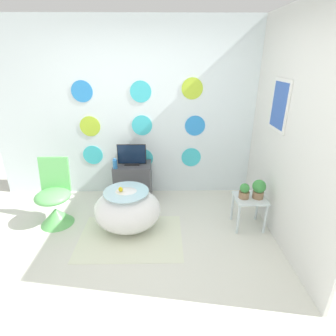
{
  "coord_description": "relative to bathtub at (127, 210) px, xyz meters",
  "views": [
    {
      "loc": [
        0.35,
        -2.05,
        2.07
      ],
      "look_at": [
        0.4,
        0.88,
        0.82
      ],
      "focal_mm": 28.0,
      "sensor_mm": 36.0,
      "label": 1
    }
  ],
  "objects": [
    {
      "name": "ground_plane",
      "position": [
        0.12,
        -0.79,
        -0.29
      ],
      "size": [
        12.0,
        12.0,
        0.0
      ],
      "primitive_type": "plane",
      "color": "silver"
    },
    {
      "name": "wall_back_dotted",
      "position": [
        0.12,
        1.07,
        1.01
      ],
      "size": [
        4.42,
        0.05,
        2.6
      ],
      "color": "white",
      "rests_on": "ground_plane"
    },
    {
      "name": "wall_right",
      "position": [
        1.85,
        0.13,
        1.02
      ],
      "size": [
        0.06,
        2.84,
        2.6
      ],
      "color": "silver",
      "rests_on": "ground_plane"
    },
    {
      "name": "rug",
      "position": [
        0.05,
        -0.17,
        -0.29
      ],
      "size": [
        1.26,
        0.91,
        0.01
      ],
      "color": "silver",
      "rests_on": "ground_plane"
    },
    {
      "name": "bathtub",
      "position": [
        0.0,
        0.0,
        0.0
      ],
      "size": [
        0.84,
        0.68,
        0.57
      ],
      "color": "white",
      "rests_on": "ground_plane"
    },
    {
      "name": "rubber_duck",
      "position": [
        -0.06,
        -0.04,
        0.32
      ],
      "size": [
        0.06,
        0.06,
        0.07
      ],
      "color": "yellow",
      "rests_on": "bathtub"
    },
    {
      "name": "chair",
      "position": [
        -0.98,
        0.16,
        -0.01
      ],
      "size": [
        0.45,
        0.45,
        0.88
      ],
      "color": "#66C166",
      "rests_on": "ground_plane"
    },
    {
      "name": "tv_cabinet",
      "position": [
        -0.01,
        0.82,
        0.0
      ],
      "size": [
        0.55,
        0.4,
        0.58
      ],
      "color": "#4C4C51",
      "rests_on": "ground_plane"
    },
    {
      "name": "tv",
      "position": [
        -0.01,
        0.82,
        0.43
      ],
      "size": [
        0.43,
        0.12,
        0.31
      ],
      "color": "black",
      "rests_on": "tv_cabinet"
    },
    {
      "name": "vase",
      "position": [
        -0.24,
        0.67,
        0.36
      ],
      "size": [
        0.07,
        0.07,
        0.15
      ],
      "color": "#2D72B7",
      "rests_on": "tv_cabinet"
    },
    {
      "name": "side_table",
      "position": [
        1.56,
        0.04,
        0.06
      ],
      "size": [
        0.39,
        0.36,
        0.43
      ],
      "color": "silver",
      "rests_on": "ground_plane"
    },
    {
      "name": "potted_plant_left",
      "position": [
        1.47,
        0.04,
        0.24
      ],
      "size": [
        0.13,
        0.13,
        0.2
      ],
      "color": "#8C6B4C",
      "rests_on": "side_table"
    },
    {
      "name": "potted_plant_right",
      "position": [
        1.65,
        0.03,
        0.27
      ],
      "size": [
        0.17,
        0.17,
        0.24
      ],
      "color": "#8C6B4C",
      "rests_on": "side_table"
    }
  ]
}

